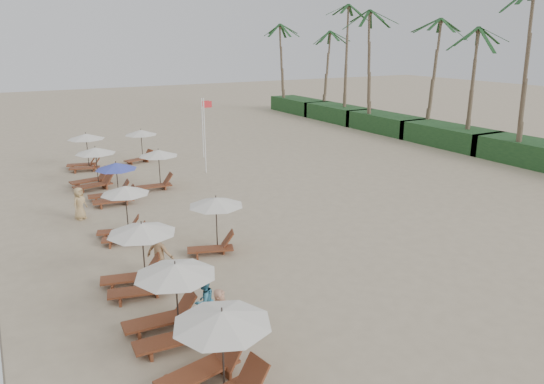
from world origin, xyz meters
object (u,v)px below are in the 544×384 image
lounger_station_1 (168,303)px  inland_station_2 (140,142)px  beachgoer_mid_a (204,301)px  inland_station_0 (214,218)px  beachgoer_far_b (80,203)px  lounger_station_2 (137,258)px  lounger_station_4 (112,184)px  lounger_station_5 (92,169)px  lounger_station_0 (213,356)px  beachgoer_mid_b (160,251)px  lounger_station_6 (84,151)px  inland_station_1 (156,166)px  lounger_station_3 (122,213)px  beachgoer_near (222,320)px  flag_pole_near (205,132)px

lounger_station_1 → inland_station_2: (5.36, 22.23, 0.34)m
beachgoer_mid_a → inland_station_0: bearing=-139.2°
beachgoer_far_b → lounger_station_2: bearing=-124.8°
inland_station_0 → lounger_station_4: bearing=103.5°
lounger_station_1 → lounger_station_4: size_ratio=1.04×
lounger_station_1 → lounger_station_5: 17.26m
inland_station_0 → lounger_station_0: bearing=-113.5°
inland_station_2 → beachgoer_mid_b: inland_station_2 is taller
inland_station_0 → beachgoer_mid_a: bearing=-116.4°
lounger_station_1 → lounger_station_6: size_ratio=1.04×
inland_station_1 → beachgoer_mid_b: size_ratio=1.56×
inland_station_0 → inland_station_2: bearing=84.1°
lounger_station_1 → beachgoer_far_b: bearing=92.2°
inland_station_2 → beachgoer_far_b: size_ratio=1.67×
lounger_station_6 → inland_station_2: size_ratio=1.00×
lounger_station_1 → inland_station_0: (3.60, 5.12, 0.34)m
lounger_station_6 → inland_station_0: (2.03, -16.69, 0.19)m
lounger_station_3 → lounger_station_4: 5.60m
lounger_station_3 → beachgoer_far_b: lounger_station_3 is taller
lounger_station_3 → beachgoer_mid_a: 8.00m
lounger_station_5 → beachgoer_mid_a: size_ratio=1.87×
lounger_station_6 → inland_station_0: size_ratio=1.00×
lounger_station_5 → beachgoer_mid_b: lounger_station_5 is taller
lounger_station_0 → lounger_station_1: size_ratio=1.05×
lounger_station_1 → beachgoer_near: (1.07, -1.29, -0.19)m
lounger_station_3 → inland_station_0: lounger_station_3 is taller
lounger_station_4 → beachgoer_near: size_ratio=1.45×
lounger_station_0 → lounger_station_2: (-0.12, 6.19, 0.12)m
lounger_station_0 → lounger_station_6: lounger_station_6 is taller
lounger_station_3 → inland_station_2: bearing=71.7°
lounger_station_0 → beachgoer_far_b: lounger_station_0 is taller
lounger_station_4 → inland_station_0: 8.87m
lounger_station_0 → beachgoer_mid_a: 3.30m
lounger_station_4 → lounger_station_5: lounger_station_5 is taller
beachgoer_near → inland_station_2: bearing=54.7°
flag_pole_near → beachgoer_far_b: bearing=-148.5°
beachgoer_near → lounger_station_4: bearing=63.3°
lounger_station_4 → flag_pole_near: 7.68m
beachgoer_far_b → flag_pole_near: (8.66, 5.30, 1.85)m
lounger_station_4 → inland_station_0: inland_station_0 is taller
lounger_station_0 → lounger_station_5: lounger_station_5 is taller
lounger_station_3 → lounger_station_6: size_ratio=0.90×
lounger_station_3 → lounger_station_4: size_ratio=0.90×
lounger_station_2 → beachgoer_far_b: size_ratio=1.71×
lounger_station_2 → inland_station_1: bearing=69.8°
beachgoer_near → beachgoer_mid_b: size_ratio=1.05×
lounger_station_3 → beachgoer_mid_b: (0.36, -3.97, -0.33)m
lounger_station_5 → beachgoer_mid_b: bearing=-90.5°
lounger_station_2 → beachgoer_mid_a: 3.32m
lounger_station_6 → beachgoer_far_b: lounger_station_6 is taller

